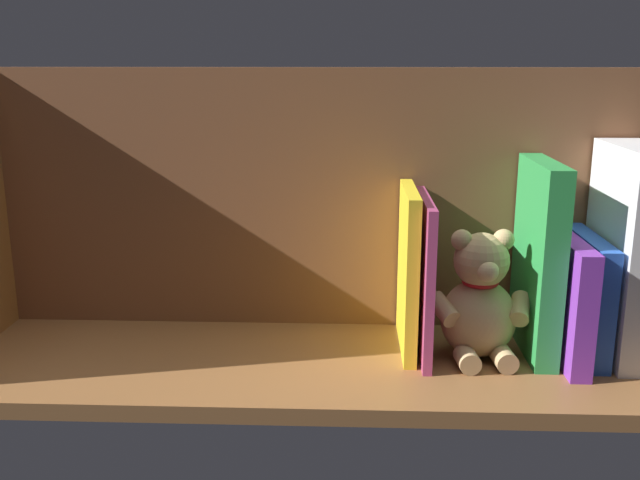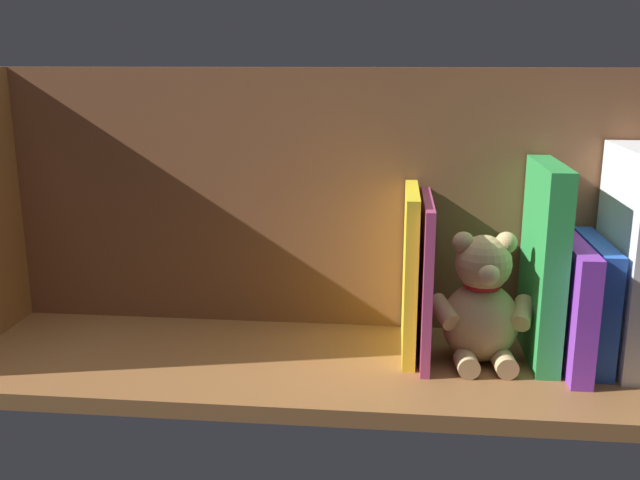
{
  "view_description": "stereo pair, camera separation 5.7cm",
  "coord_description": "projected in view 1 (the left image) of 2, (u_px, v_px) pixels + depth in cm",
  "views": [
    {
      "loc": [
        -3.71,
        90.69,
        39.69
      ],
      "look_at": [
        0.0,
        0.0,
        16.36
      ],
      "focal_mm": 40.26,
      "sensor_mm": 36.0,
      "label": 1
    },
    {
      "loc": [
        -9.39,
        90.28,
        39.69
      ],
      "look_at": [
        0.0,
        0.0,
        16.36
      ],
      "focal_mm": 40.26,
      "sensor_mm": 36.0,
      "label": 2
    }
  ],
  "objects": [
    {
      "name": "book_4",
      "position": [
        408.0,
        270.0,
        0.98
      ],
      "size": [
        1.69,
        15.87,
        22.53
      ],
      "primitive_type": "cube",
      "color": "yellow",
      "rests_on": "ground_plane"
    },
    {
      "name": "teddy_bear",
      "position": [
        480.0,
        302.0,
        0.96
      ],
      "size": [
        14.32,
        11.88,
        17.7
      ],
      "rotation": [
        0.0,
        0.0,
        0.09
      ],
      "color": "tan",
      "rests_on": "ground_plane"
    },
    {
      "name": "book_1",
      "position": [
        564.0,
        297.0,
        0.97
      ],
      "size": [
        2.74,
        19.25,
        16.51
      ],
      "primitive_type": "cube",
      "color": "purple",
      "rests_on": "ground_plane"
    },
    {
      "name": "dictionary_thick_white",
      "position": [
        629.0,
        252.0,
        0.96
      ],
      "size": [
        6.18,
        17.31,
        28.57
      ],
      "primitive_type": "cube",
      "color": "silver",
      "rests_on": "ground_plane"
    },
    {
      "name": "book_3",
      "position": [
        423.0,
        275.0,
        0.97
      ],
      "size": [
        1.21,
        17.72,
        21.53
      ],
      "primitive_type": "cube",
      "color": "#B23F72",
      "rests_on": "ground_plane"
    },
    {
      "name": "shelf_back_panel",
      "position": [
        324.0,
        200.0,
        1.06
      ],
      "size": [
        101.28,
        1.5,
        38.16
      ],
      "primitive_type": "cube",
      "color": "brown",
      "rests_on": "ground_plane"
    },
    {
      "name": "book_2",
      "position": [
        538.0,
        258.0,
        0.97
      ],
      "size": [
        3.25,
        16.55,
        26.39
      ],
      "primitive_type": "cube",
      "rotation": [
        0.0,
        -0.0,
        0.0
      ],
      "color": "green",
      "rests_on": "ground_plane"
    },
    {
      "name": "ground_plane",
      "position": [
        320.0,
        363.0,
        0.98
      ],
      "size": [
        101.28,
        30.46,
        2.2
      ],
      "primitive_type": "cube",
      "color": "brown"
    },
    {
      "name": "book_0",
      "position": [
        586.0,
        295.0,
        0.98
      ],
      "size": [
        2.61,
        16.78,
        16.29
      ],
      "primitive_type": "cube",
      "rotation": [
        0.0,
        0.0,
        0.0
      ],
      "color": "blue",
      "rests_on": "ground_plane"
    }
  ]
}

